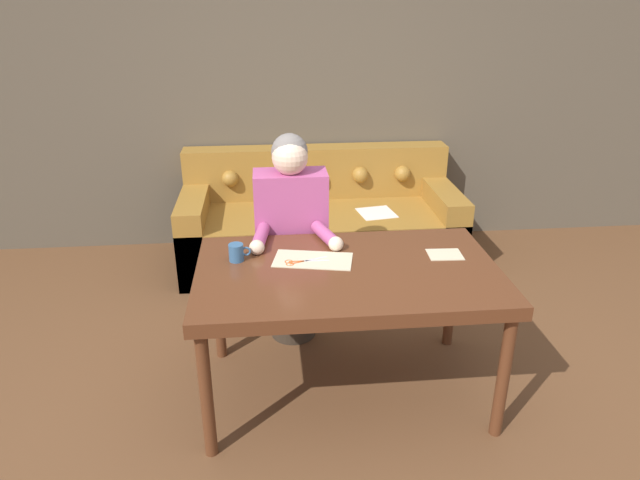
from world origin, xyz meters
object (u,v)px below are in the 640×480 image
scissors (299,262)px  mug (237,252)px  person (292,240)px  couch (320,224)px  dining_table (348,281)px

scissors → mug: mug is taller
person → mug: person is taller
couch → scissors: couch is taller
dining_table → person: person is taller
person → scissors: person is taller
couch → person: bearing=-103.8°
dining_table → mug: mug is taller
couch → scissors: (-0.26, -1.60, 0.44)m
person → mug: 0.55m
scissors → mug: size_ratio=2.02×
dining_table → mug: size_ratio=13.32×
dining_table → person: size_ratio=1.17×
person → scissors: bearing=-88.3°
scissors → person: bearing=91.7°
couch → person: (-0.27, -1.11, 0.35)m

